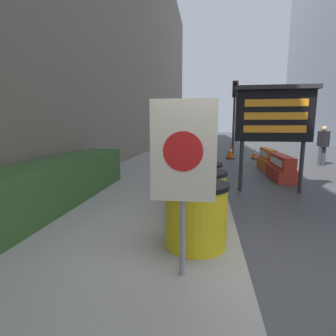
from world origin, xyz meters
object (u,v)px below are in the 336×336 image
Objects in this scene: barrel_drum_middle at (201,196)px; barrel_drum_back at (200,184)px; jersey_barrier_red_striped at (282,169)px; warning_sign at (183,161)px; message_board at (274,115)px; jersey_barrier_orange_near at (268,160)px; traffic_cone_near at (230,151)px; traffic_light_near_curb at (235,102)px; pedestrian_worker at (323,142)px; barrel_drum_foreground at (196,214)px; traffic_cone_mid at (255,154)px.

barrel_drum_middle is 1.00× the size of barrel_drum_back.
warning_sign is at bearing -113.26° from jersey_barrier_red_striped.
message_board is 4.09m from jersey_barrier_orange_near.
jersey_barrier_orange_near reaches higher than jersey_barrier_red_striped.
jersey_barrier_red_striped is 2.21× the size of traffic_cone_near.
warning_sign reaches higher than traffic_cone_near.
traffic_light_near_curb is 2.39× the size of pedestrian_worker.
jersey_barrier_red_striped is at bearing -76.98° from traffic_cone_near.
barrel_drum_middle is at bearing -110.97° from jersey_barrier_orange_near.
barrel_drum_foreground and barrel_drum_middle have the same top height.
jersey_barrier_red_striped is (2.51, 5.36, -0.24)m from barrel_drum_foreground.
jersey_barrier_red_striped is 3.05× the size of traffic_cone_mid.
traffic_cone_mid is (0.05, 3.09, -0.08)m from jersey_barrier_orange_near.
pedestrian_worker reaches higher than barrel_drum_foreground.
traffic_light_near_curb reaches higher than message_board.
jersey_barrier_orange_near is at bearing 69.03° from barrel_drum_middle.
traffic_cone_mid is at bearing 89.01° from jersey_barrier_orange_near.
message_board is at bearing -113.49° from jersey_barrier_red_striped.
barrel_drum_foreground is 7.75m from jersey_barrier_orange_near.
barrel_drum_back is 0.31× the size of message_board.
jersey_barrier_orange_near is 5.03m from traffic_light_near_curb.
pedestrian_worker is at bearing 59.93° from barrel_drum_foreground.
message_board is (1.74, 1.83, 1.38)m from barrel_drum_back.
barrel_drum_foreground is 0.31× the size of message_board.
pedestrian_worker is (4.97, 7.76, 0.42)m from barrel_drum_middle.
barrel_drum_foreground is 4.27m from message_board.
traffic_cone_near is 4.10m from pedestrian_worker.
pedestrian_worker reaches higher than traffic_cone_near.
warning_sign is at bearing 137.77° from pedestrian_worker.
barrel_drum_middle is 0.50× the size of pedestrian_worker.
jersey_barrier_red_striped is 1.97m from jersey_barrier_orange_near.
message_board is (1.72, 2.74, 1.38)m from barrel_drum_middle.
warning_sign is (-0.11, -0.74, 0.80)m from barrel_drum_foreground.
barrel_drum_back is at bearing -98.80° from traffic_cone_near.
barrel_drum_middle reaches higher than jersey_barrier_orange_near.
warning_sign reaches higher than barrel_drum_middle.
barrel_drum_middle is 3.51m from message_board.
barrel_drum_middle is 11.02m from traffic_light_near_curb.
jersey_barrier_red_striped is 5.06m from traffic_cone_mid.
traffic_light_near_curb reaches higher than warning_sign.
traffic_light_near_curb is at bearing 80.88° from barrel_drum_back.
barrel_drum_middle is 0.21× the size of traffic_light_near_curb.
jersey_barrier_orange_near is at bearing 104.38° from pedestrian_worker.
barrel_drum_back is 2.88m from message_board.
barrel_drum_foreground is 0.49× the size of jersey_barrier_red_striped.
barrel_drum_back is 0.21× the size of traffic_light_near_curb.
jersey_barrier_orange_near is (0.00, 1.97, 0.01)m from jersey_barrier_red_striped.
message_board is at bearing -101.43° from jersey_barrier_orange_near.
barrel_drum_back is 8.68m from traffic_cone_near.
jersey_barrier_orange_near is 2.19× the size of traffic_cone_near.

